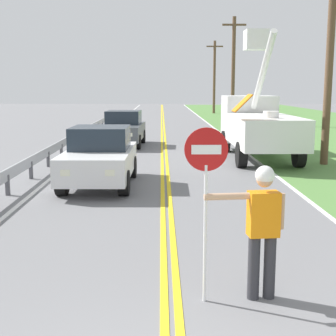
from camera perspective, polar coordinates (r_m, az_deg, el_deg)
centerline_yellow_left at (r=23.28m, az=-0.73°, el=2.74°), size 0.11×110.00×0.01m
centerline_yellow_right at (r=23.28m, az=-0.29°, el=2.74°), size 0.11×110.00×0.01m
edge_line_right at (r=23.57m, az=8.28°, el=2.72°), size 0.12×110.00×0.01m
edge_line_left at (r=23.54m, az=-9.32°, el=2.69°), size 0.12×110.00×0.01m
flagger_worker at (r=6.42m, az=11.31°, el=-6.61°), size 1.08×0.28×1.83m
stop_sign_paddle at (r=6.08m, az=4.59°, el=-0.95°), size 0.56×0.04×2.33m
utility_bucket_truck at (r=19.62m, az=10.67°, el=5.37°), size 2.69×6.82×5.15m
oncoming_sedan_nearest at (r=13.84m, az=-8.21°, el=1.31°), size 1.98×4.14×1.70m
oncoming_sedan_second at (r=23.22m, az=-5.41°, el=4.73°), size 2.07×4.18×1.70m
utility_pole_near at (r=18.40m, az=19.04°, el=14.90°), size 1.80×0.28×8.95m
utility_pole_mid at (r=37.10m, az=7.87°, el=11.75°), size 1.80×0.28×8.06m
utility_pole_far at (r=52.67m, az=5.61°, el=11.01°), size 1.80×0.28×7.78m
guardrail_left_shoulder at (r=18.62m, az=-13.47°, el=2.31°), size 0.10×32.00×0.71m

